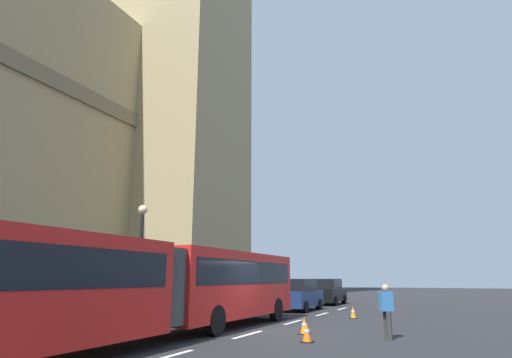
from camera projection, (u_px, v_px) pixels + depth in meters
ground_plane at (262, 331)px, 15.31m from camera, size 160.00×160.00×0.00m
lane_centre_marking at (248, 335)px, 14.28m from camera, size 29.80×0.16×0.01m
articulated_bus at (148, 283)px, 12.82m from camera, size 18.70×2.54×2.90m
sedan_lead at (299, 295)px, 25.03m from camera, size 4.40×1.86×1.85m
sedan_trailing at (328, 292)px, 30.99m from camera, size 4.40×1.86×1.85m
traffic_cone_west at (307, 332)px, 12.63m from camera, size 0.36×0.36×0.58m
traffic_cone_middle at (304, 326)px, 14.44m from camera, size 0.36×0.36×0.58m
traffic_cone_east at (353, 312)px, 20.13m from camera, size 0.36×0.36×0.58m
street_lamp at (140, 252)px, 19.34m from camera, size 0.44×0.44×5.27m
pedestrian_near_cones at (387, 309)px, 13.35m from camera, size 0.43×0.46×1.69m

